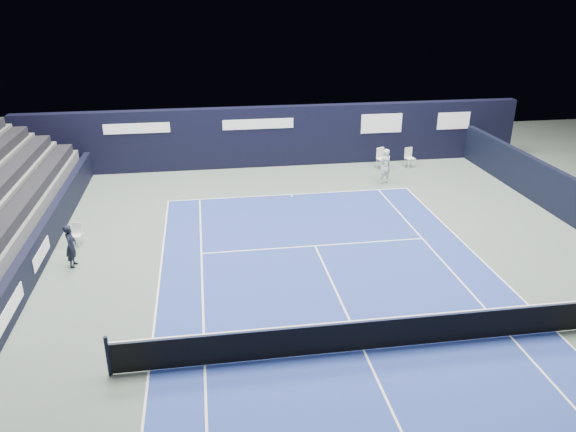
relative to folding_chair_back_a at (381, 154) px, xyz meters
name	(u,v)px	position (x,y,z in m)	size (l,w,h in m)	color
ground	(345,310)	(-5.23, -13.17, -0.71)	(48.00, 48.00, 0.00)	#4D5C52
court_surface	(364,350)	(-5.23, -15.17, -0.71)	(10.97, 23.77, 0.01)	navy
folding_chair_back_a	(381,154)	(0.00, 0.00, 0.00)	(0.61, 0.63, 1.07)	silver
folding_chair_back_b	(409,156)	(1.53, -0.05, -0.14)	(0.54, 0.52, 1.01)	silver
line_judge_chair	(77,232)	(-13.81, -7.28, -0.24)	(0.46, 0.45, 0.83)	white
line_judge	(71,246)	(-13.63, -9.04, 0.04)	(0.55, 0.36, 1.50)	black
court_markings	(364,350)	(-5.23, -15.17, -0.70)	(11.03, 23.83, 0.00)	white
tennis_net	(365,334)	(-5.23, -15.17, -0.20)	(12.90, 0.10, 1.10)	black
back_sponsor_wall	(277,136)	(-5.23, 1.33, 0.84)	(26.00, 0.63, 3.10)	black
side_barrier_left	(36,254)	(-14.73, -9.20, -0.11)	(0.33, 22.00, 1.20)	black
tennis_player	(385,166)	(-0.56, -2.35, 0.13)	(0.69, 0.88, 1.68)	silver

